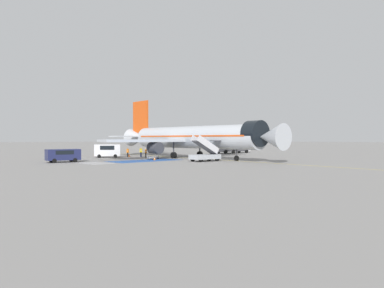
{
  "coord_description": "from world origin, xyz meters",
  "views": [
    {
      "loc": [
        48.43,
        -47.68,
        3.54
      ],
      "look_at": [
        3.74,
        -2.31,
        2.56
      ],
      "focal_mm": 35.0,
      "sensor_mm": 36.0,
      "label": 1
    }
  ],
  "objects_px": {
    "boarding_stairs_forward": "(205,155)",
    "airliner": "(190,137)",
    "ground_crew_2": "(141,151)",
    "ground_crew_3": "(146,152)",
    "fuel_tanker": "(232,145)",
    "baggage_cart": "(153,158)",
    "ground_crew_1": "(141,151)",
    "traffic_cone_1": "(129,155)",
    "service_van_0": "(63,154)",
    "traffic_cone_0": "(155,159)",
    "ground_crew_0": "(128,152)",
    "service_van_1": "(107,150)"
  },
  "relations": [
    {
      "from": "ground_crew_2",
      "to": "fuel_tanker",
      "type": "bearing_deg",
      "value": -173.89
    },
    {
      "from": "baggage_cart",
      "to": "ground_crew_2",
      "type": "distance_m",
      "value": 7.68
    },
    {
      "from": "ground_crew_2",
      "to": "traffic_cone_0",
      "type": "xyz_separation_m",
      "value": [
        9.38,
        -4.44,
        -0.83
      ]
    },
    {
      "from": "service_van_0",
      "to": "traffic_cone_0",
      "type": "bearing_deg",
      "value": 80.6
    },
    {
      "from": "fuel_tanker",
      "to": "ground_crew_1",
      "type": "bearing_deg",
      "value": -92.12
    },
    {
      "from": "boarding_stairs_forward",
      "to": "ground_crew_0",
      "type": "relative_size",
      "value": 3.11
    },
    {
      "from": "traffic_cone_0",
      "to": "ground_crew_0",
      "type": "bearing_deg",
      "value": 166.62
    },
    {
      "from": "service_van_1",
      "to": "ground_crew_1",
      "type": "bearing_deg",
      "value": 113.88
    },
    {
      "from": "fuel_tanker",
      "to": "ground_crew_1",
      "type": "relative_size",
      "value": 5.86
    },
    {
      "from": "ground_crew_1",
      "to": "traffic_cone_0",
      "type": "bearing_deg",
      "value": 89.77
    },
    {
      "from": "airliner",
      "to": "ground_crew_2",
      "type": "xyz_separation_m",
      "value": [
        -9.18,
        -4.03,
        -2.67
      ]
    },
    {
      "from": "baggage_cart",
      "to": "ground_crew_1",
      "type": "relative_size",
      "value": 1.68
    },
    {
      "from": "ground_crew_0",
      "to": "ground_crew_3",
      "type": "distance_m",
      "value": 3.78
    },
    {
      "from": "service_van_0",
      "to": "ground_crew_1",
      "type": "height_order",
      "value": "service_van_0"
    },
    {
      "from": "ground_crew_2",
      "to": "ground_crew_3",
      "type": "xyz_separation_m",
      "value": [
        1.73,
        -0.18,
        -0.11
      ]
    },
    {
      "from": "service_van_1",
      "to": "ground_crew_0",
      "type": "bearing_deg",
      "value": 110.7
    },
    {
      "from": "boarding_stairs_forward",
      "to": "airliner",
      "type": "bearing_deg",
      "value": 153.35
    },
    {
      "from": "fuel_tanker",
      "to": "traffic_cone_0",
      "type": "bearing_deg",
      "value": -70.69
    },
    {
      "from": "service_van_1",
      "to": "ground_crew_1",
      "type": "relative_size",
      "value": 2.8
    },
    {
      "from": "ground_crew_1",
      "to": "ground_crew_3",
      "type": "bearing_deg",
      "value": 94.41
    },
    {
      "from": "ground_crew_2",
      "to": "service_van_1",
      "type": "bearing_deg",
      "value": -14.8
    },
    {
      "from": "ground_crew_0",
      "to": "traffic_cone_1",
      "type": "distance_m",
      "value": 1.42
    },
    {
      "from": "boarding_stairs_forward",
      "to": "ground_crew_2",
      "type": "relative_size",
      "value": 2.95
    },
    {
      "from": "boarding_stairs_forward",
      "to": "baggage_cart",
      "type": "distance_m",
      "value": 10.76
    },
    {
      "from": "airliner",
      "to": "ground_crew_0",
      "type": "distance_m",
      "value": 12.64
    },
    {
      "from": "fuel_tanker",
      "to": "traffic_cone_0",
      "type": "height_order",
      "value": "fuel_tanker"
    },
    {
      "from": "fuel_tanker",
      "to": "ground_crew_2",
      "type": "height_order",
      "value": "fuel_tanker"
    },
    {
      "from": "airliner",
      "to": "baggage_cart",
      "type": "relative_size",
      "value": 13.71
    },
    {
      "from": "baggage_cart",
      "to": "ground_crew_1",
      "type": "xyz_separation_m",
      "value": [
        -8.52,
        3.98,
        0.76
      ]
    },
    {
      "from": "ground_crew_0",
      "to": "ground_crew_2",
      "type": "relative_size",
      "value": 0.95
    },
    {
      "from": "service_van_0",
      "to": "boarding_stairs_forward",
      "type": "bearing_deg",
      "value": 62.3
    },
    {
      "from": "ground_crew_2",
      "to": "airliner",
      "type": "bearing_deg",
      "value": 123.0
    },
    {
      "from": "fuel_tanker",
      "to": "airliner",
      "type": "bearing_deg",
      "value": -65.77
    },
    {
      "from": "ground_crew_3",
      "to": "ground_crew_2",
      "type": "bearing_deg",
      "value": 11.01
    },
    {
      "from": "ground_crew_1",
      "to": "ground_crew_3",
      "type": "relative_size",
      "value": 1.07
    },
    {
      "from": "service_van_0",
      "to": "ground_crew_1",
      "type": "relative_size",
      "value": 2.86
    },
    {
      "from": "airliner",
      "to": "baggage_cart",
      "type": "bearing_deg",
      "value": -11.59
    },
    {
      "from": "ground_crew_1",
      "to": "baggage_cart",
      "type": "bearing_deg",
      "value": 92.0
    },
    {
      "from": "boarding_stairs_forward",
      "to": "service_van_1",
      "type": "bearing_deg",
      "value": -162.36
    },
    {
      "from": "service_van_0",
      "to": "service_van_1",
      "type": "distance_m",
      "value": 13.75
    },
    {
      "from": "service_van_0",
      "to": "ground_crew_2",
      "type": "distance_m",
      "value": 18.16
    },
    {
      "from": "service_van_0",
      "to": "ground_crew_0",
      "type": "height_order",
      "value": "service_van_0"
    },
    {
      "from": "service_van_1",
      "to": "baggage_cart",
      "type": "bearing_deg",
      "value": 49.79
    },
    {
      "from": "ground_crew_1",
      "to": "traffic_cone_1",
      "type": "height_order",
      "value": "ground_crew_1"
    },
    {
      "from": "airliner",
      "to": "ground_crew_1",
      "type": "bearing_deg",
      "value": -69.37
    },
    {
      "from": "boarding_stairs_forward",
      "to": "service_van_0",
      "type": "xyz_separation_m",
      "value": [
        -13.43,
        -16.35,
        0.17
      ]
    },
    {
      "from": "boarding_stairs_forward",
      "to": "baggage_cart",
      "type": "xyz_separation_m",
      "value": [
        -10.63,
        -1.54,
        -0.74
      ]
    },
    {
      "from": "ground_crew_2",
      "to": "ground_crew_3",
      "type": "relative_size",
      "value": 1.1
    },
    {
      "from": "airliner",
      "to": "baggage_cart",
      "type": "height_order",
      "value": "airliner"
    },
    {
      "from": "baggage_cart",
      "to": "traffic_cone_0",
      "type": "bearing_deg",
      "value": -72.84
    }
  ]
}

